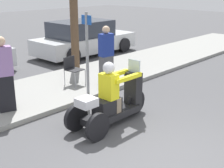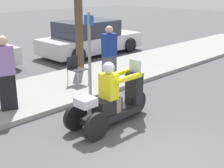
# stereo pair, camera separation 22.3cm
# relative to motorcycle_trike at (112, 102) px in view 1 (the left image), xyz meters

# --- Properties ---
(ground_plane) EXTENTS (60.00, 60.00, 0.00)m
(ground_plane) POSITION_rel_motorcycle_trike_xyz_m (-0.51, -1.77, -0.52)
(ground_plane) COLOR #4C4C4F
(sidewalk_strip) EXTENTS (28.00, 2.80, 0.12)m
(sidewalk_strip) POSITION_rel_motorcycle_trike_xyz_m (-0.51, 2.83, -0.46)
(sidewalk_strip) COLOR gray
(sidewalk_strip) RESTS_ON ground
(motorcycle_trike) EXTENTS (2.18, 0.76, 1.45)m
(motorcycle_trike) POSITION_rel_motorcycle_trike_xyz_m (0.00, 0.00, 0.00)
(motorcycle_trike) COLOR black
(motorcycle_trike) RESTS_ON ground
(spectator_by_tree) EXTENTS (0.44, 0.29, 1.73)m
(spectator_by_tree) POSITION_rel_motorcycle_trike_xyz_m (1.81, 1.95, 0.43)
(spectator_by_tree) COLOR #515156
(spectator_by_tree) RESTS_ON sidewalk_strip
(spectator_mid_group) EXTENTS (0.48, 0.37, 1.78)m
(spectator_mid_group) POSITION_rel_motorcycle_trike_xyz_m (-1.35, 2.17, 0.46)
(spectator_mid_group) COLOR black
(spectator_mid_group) RESTS_ON sidewalk_strip
(spectator_far_back) EXTENTS (0.29, 0.22, 1.09)m
(spectator_far_back) POSITION_rel_motorcycle_trike_xyz_m (3.46, 3.52, 0.12)
(spectator_far_back) COLOR #515156
(spectator_far_back) RESTS_ON sidewalk_strip
(folding_chair_curbside) EXTENTS (0.51, 0.51, 0.82)m
(folding_chair_curbside) POSITION_rel_motorcycle_trike_xyz_m (1.07, 2.64, 0.10)
(folding_chair_curbside) COLOR #A5A8AD
(folding_chair_curbside) RESTS_ON sidewalk_strip
(parked_car_lot_right) EXTENTS (4.67, 2.12, 1.49)m
(parked_car_lot_right) POSITION_rel_motorcycle_trike_xyz_m (4.43, 5.87, 0.18)
(parked_car_lot_right) COLOR silver
(parked_car_lot_right) RESTS_ON ground
(tree_trunk) EXTENTS (0.28, 0.28, 2.60)m
(tree_trunk) POSITION_rel_motorcycle_trike_xyz_m (2.26, 3.90, 0.90)
(tree_trunk) COLOR brown
(tree_trunk) RESTS_ON sidewalk_strip
(street_sign) EXTENTS (0.08, 0.36, 2.20)m
(street_sign) POSITION_rel_motorcycle_trike_xyz_m (0.81, 1.68, 0.80)
(street_sign) COLOR gray
(street_sign) RESTS_ON sidewalk_strip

